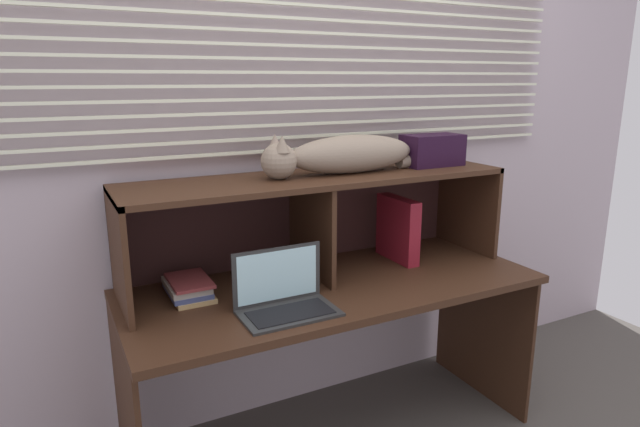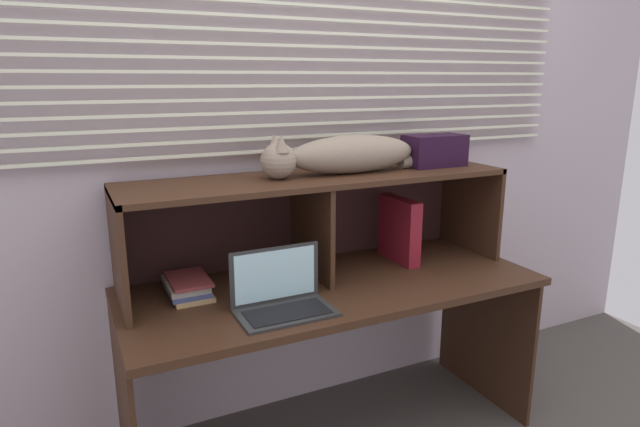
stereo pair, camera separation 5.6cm
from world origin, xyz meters
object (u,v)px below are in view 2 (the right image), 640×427
cat (346,155)px  book_stack (187,287)px  binder_upright (399,229)px  storage_box (434,151)px  laptop (282,297)px

cat → book_stack: (-0.67, -0.00, -0.45)m
binder_upright → cat: bearing=180.0°
binder_upright → storage_box: size_ratio=1.06×
laptop → binder_upright: size_ratio=1.18×
laptop → storage_box: size_ratio=1.25×
cat → laptop: (-0.40, -0.28, -0.44)m
book_stack → storage_box: (1.11, 0.00, 0.45)m
cat → book_stack: size_ratio=4.34×
binder_upright → storage_box: (0.17, 0.00, 0.34)m
book_stack → storage_box: size_ratio=0.83×
laptop → storage_box: 0.99m
cat → laptop: size_ratio=2.87×
laptop → storage_box: bearing=18.2°
cat → book_stack: cat is taller
book_stack → storage_box: storage_box is taller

